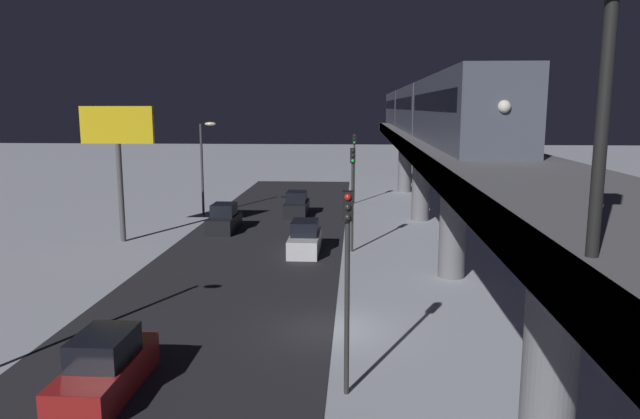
{
  "coord_description": "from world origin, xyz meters",
  "views": [
    {
      "loc": [
        -1.2,
        22.77,
        8.85
      ],
      "look_at": [
        1.21,
        -15.73,
        2.18
      ],
      "focal_mm": 33.4,
      "sensor_mm": 36.0,
      "label": 1
    }
  ],
  "objects_px": {
    "sedan_black": "(224,220)",
    "traffic_light_near": "(347,264)",
    "sedan_red": "(105,369)",
    "sedan_black_2": "(297,205)",
    "subway_train": "(420,108)",
    "traffic_light_far": "(354,158)",
    "rail_signal": "(610,31)",
    "sedan_white": "(305,239)",
    "commercial_billboard": "(118,138)",
    "traffic_light_mid": "(353,184)"
  },
  "relations": [
    {
      "from": "sedan_white",
      "to": "traffic_light_mid",
      "type": "relative_size",
      "value": 0.73
    },
    {
      "from": "sedan_red",
      "to": "sedan_black_2",
      "type": "bearing_deg",
      "value": -95.1
    },
    {
      "from": "rail_signal",
      "to": "sedan_white",
      "type": "height_order",
      "value": "rail_signal"
    },
    {
      "from": "sedan_red",
      "to": "sedan_white",
      "type": "height_order",
      "value": "same"
    },
    {
      "from": "commercial_billboard",
      "to": "rail_signal",
      "type": "bearing_deg",
      "value": 121.25
    },
    {
      "from": "rail_signal",
      "to": "sedan_red",
      "type": "height_order",
      "value": "rail_signal"
    },
    {
      "from": "rail_signal",
      "to": "traffic_light_far",
      "type": "bearing_deg",
      "value": -86.11
    },
    {
      "from": "traffic_light_near",
      "to": "commercial_billboard",
      "type": "xyz_separation_m",
      "value": [
        15.27,
        -20.51,
        2.63
      ]
    },
    {
      "from": "sedan_black_2",
      "to": "commercial_billboard",
      "type": "relative_size",
      "value": 0.49
    },
    {
      "from": "rail_signal",
      "to": "traffic_light_mid",
      "type": "xyz_separation_m",
      "value": [
        3.21,
        -28.56,
        -5.53
      ]
    },
    {
      "from": "sedan_white",
      "to": "traffic_light_mid",
      "type": "xyz_separation_m",
      "value": [
        -2.9,
        -0.32,
        3.4
      ]
    },
    {
      "from": "subway_train",
      "to": "commercial_billboard",
      "type": "height_order",
      "value": "subway_train"
    },
    {
      "from": "sedan_black",
      "to": "commercial_billboard",
      "type": "height_order",
      "value": "commercial_billboard"
    },
    {
      "from": "commercial_billboard",
      "to": "sedan_red",
      "type": "bearing_deg",
      "value": 110.35
    },
    {
      "from": "sedan_black_2",
      "to": "traffic_light_far",
      "type": "height_order",
      "value": "traffic_light_far"
    },
    {
      "from": "sedan_black",
      "to": "commercial_billboard",
      "type": "distance_m",
      "value": 9.32
    },
    {
      "from": "rail_signal",
      "to": "sedan_red",
      "type": "xyz_separation_m",
      "value": [
        10.71,
        -9.51,
        -8.93
      ]
    },
    {
      "from": "sedan_black_2",
      "to": "traffic_light_far",
      "type": "distance_m",
      "value": 8.54
    },
    {
      "from": "rail_signal",
      "to": "sedan_black_2",
      "type": "height_order",
      "value": "rail_signal"
    },
    {
      "from": "rail_signal",
      "to": "traffic_light_near",
      "type": "distance_m",
      "value": 11.82
    },
    {
      "from": "sedan_black",
      "to": "sedan_red",
      "type": "distance_m",
      "value": 24.86
    },
    {
      "from": "subway_train",
      "to": "sedan_white",
      "type": "distance_m",
      "value": 17.36
    },
    {
      "from": "subway_train",
      "to": "sedan_red",
      "type": "xyz_separation_m",
      "value": [
        12.79,
        31.78,
        -7.98
      ]
    },
    {
      "from": "sedan_black_2",
      "to": "traffic_light_far",
      "type": "bearing_deg",
      "value": 53.13
    },
    {
      "from": "traffic_light_far",
      "to": "sedan_white",
      "type": "bearing_deg",
      "value": 81.29
    },
    {
      "from": "rail_signal",
      "to": "sedan_red",
      "type": "distance_m",
      "value": 16.88
    },
    {
      "from": "subway_train",
      "to": "traffic_light_near",
      "type": "relative_size",
      "value": 8.67
    },
    {
      "from": "sedan_black",
      "to": "rail_signal",
      "type": "bearing_deg",
      "value": 110.03
    },
    {
      "from": "sedan_black_2",
      "to": "traffic_light_mid",
      "type": "distance_m",
      "value": 13.64
    },
    {
      "from": "subway_train",
      "to": "rail_signal",
      "type": "distance_m",
      "value": 41.36
    },
    {
      "from": "sedan_black",
      "to": "traffic_light_near",
      "type": "relative_size",
      "value": 0.68
    },
    {
      "from": "sedan_black_2",
      "to": "sedan_black",
      "type": "bearing_deg",
      "value": -124.89
    },
    {
      "from": "traffic_light_near",
      "to": "traffic_light_far",
      "type": "xyz_separation_m",
      "value": [
        0.0,
        -37.23,
        0.0
      ]
    },
    {
      "from": "sedan_black",
      "to": "sedan_white",
      "type": "distance_m",
      "value": 8.82
    },
    {
      "from": "sedan_black_2",
      "to": "traffic_light_far",
      "type": "relative_size",
      "value": 0.68
    },
    {
      "from": "sedan_red",
      "to": "traffic_light_mid",
      "type": "bearing_deg",
      "value": -111.49
    },
    {
      "from": "sedan_red",
      "to": "sedan_black",
      "type": "bearing_deg",
      "value": -85.85
    },
    {
      "from": "sedan_black",
      "to": "commercial_billboard",
      "type": "xyz_separation_m",
      "value": [
        5.97,
        3.86,
        6.03
      ]
    },
    {
      "from": "sedan_red",
      "to": "sedan_white",
      "type": "xyz_separation_m",
      "value": [
        -4.6,
        -18.73,
        0.0
      ]
    },
    {
      "from": "commercial_billboard",
      "to": "traffic_light_near",
      "type": "bearing_deg",
      "value": 126.66
    },
    {
      "from": "traffic_light_near",
      "to": "rail_signal",
      "type": "bearing_deg",
      "value": 107.9
    },
    {
      "from": "rail_signal",
      "to": "traffic_light_near",
      "type": "height_order",
      "value": "rail_signal"
    },
    {
      "from": "sedan_black_2",
      "to": "traffic_light_near",
      "type": "distance_m",
      "value": 31.51
    },
    {
      "from": "rail_signal",
      "to": "traffic_light_far",
      "type": "distance_m",
      "value": 47.61
    },
    {
      "from": "sedan_red",
      "to": "commercial_billboard",
      "type": "xyz_separation_m",
      "value": [
        7.77,
        -20.94,
        6.03
      ]
    },
    {
      "from": "rail_signal",
      "to": "traffic_light_mid",
      "type": "bearing_deg",
      "value": -83.59
    },
    {
      "from": "traffic_light_mid",
      "to": "traffic_light_far",
      "type": "relative_size",
      "value": 1.0
    },
    {
      "from": "sedan_black_2",
      "to": "traffic_light_near",
      "type": "height_order",
      "value": "traffic_light_near"
    },
    {
      "from": "rail_signal",
      "to": "commercial_billboard",
      "type": "relative_size",
      "value": 0.45
    },
    {
      "from": "subway_train",
      "to": "rail_signal",
      "type": "bearing_deg",
      "value": 87.11
    }
  ]
}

